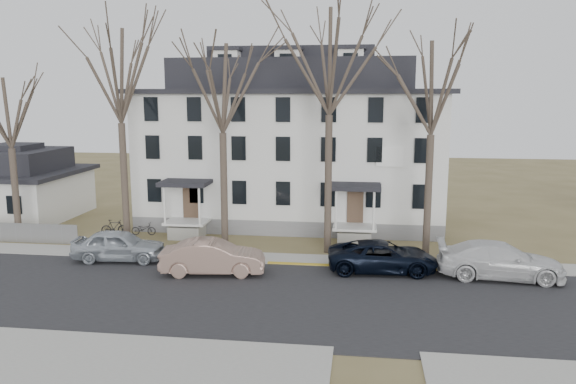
# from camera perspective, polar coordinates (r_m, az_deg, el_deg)

# --- Properties ---
(ground) EXTENTS (120.00, 120.00, 0.00)m
(ground) POSITION_cam_1_polar(r_m,az_deg,el_deg) (23.25, -0.06, -12.71)
(ground) COLOR olive
(ground) RESTS_ON ground
(main_road) EXTENTS (120.00, 10.00, 0.04)m
(main_road) POSITION_cam_1_polar(r_m,az_deg,el_deg) (25.10, 0.56, -10.96)
(main_road) COLOR #27272A
(main_road) RESTS_ON ground
(far_sidewalk) EXTENTS (120.00, 2.00, 0.08)m
(far_sidewalk) POSITION_cam_1_polar(r_m,az_deg,el_deg) (30.74, 1.93, -6.99)
(far_sidewalk) COLOR #A09F97
(far_sidewalk) RESTS_ON ground
(near_sidewalk_left) EXTENTS (20.00, 5.00, 0.08)m
(near_sidewalk_left) POSITION_cam_1_polar(r_m,az_deg,el_deg) (21.51, -24.57, -15.62)
(near_sidewalk_left) COLOR #A09F97
(near_sidewalk_left) RESTS_ON ground
(yellow_curb) EXTENTS (14.00, 0.25, 0.06)m
(yellow_curb) POSITION_cam_1_polar(r_m,az_deg,el_deg) (29.83, 11.45, -7.72)
(yellow_curb) COLOR gold
(yellow_curb) RESTS_ON ground
(boarding_house) EXTENTS (20.80, 12.36, 12.05)m
(boarding_house) POSITION_cam_1_polar(r_m,az_deg,el_deg) (39.68, 0.52, 4.79)
(boarding_house) COLOR slate
(boarding_house) RESTS_ON ground
(small_house) EXTENTS (8.70, 8.70, 5.00)m
(small_house) POSITION_cam_1_polar(r_m,az_deg,el_deg) (45.29, -25.82, 0.45)
(small_house) COLOR silver
(small_house) RESTS_ON ground
(tree_far_left) EXTENTS (8.40, 8.40, 13.72)m
(tree_far_left) POSITION_cam_1_polar(r_m,az_deg,el_deg) (34.04, -16.82, 11.88)
(tree_far_left) COLOR #473B31
(tree_far_left) RESTS_ON ground
(tree_mid_left) EXTENTS (7.80, 7.80, 12.74)m
(tree_mid_left) POSITION_cam_1_polar(r_m,az_deg,el_deg) (32.05, -6.74, 11.05)
(tree_mid_left) COLOR #473B31
(tree_mid_left) RESTS_ON ground
(tree_center) EXTENTS (9.00, 9.00, 14.70)m
(tree_center) POSITION_cam_1_polar(r_m,az_deg,el_deg) (31.19, 4.27, 13.84)
(tree_center) COLOR #473B31
(tree_center) RESTS_ON ground
(tree_mid_right) EXTENTS (7.80, 7.80, 12.74)m
(tree_mid_right) POSITION_cam_1_polar(r_m,az_deg,el_deg) (31.29, 14.53, 10.83)
(tree_mid_right) COLOR #473B31
(tree_mid_right) RESTS_ON ground
(tree_bungalow) EXTENTS (6.60, 6.60, 10.78)m
(tree_bungalow) POSITION_cam_1_polar(r_m,az_deg,el_deg) (37.42, -26.55, 7.64)
(tree_bungalow) COLOR #473B31
(tree_bungalow) RESTS_ON ground
(car_silver) EXTENTS (5.09, 2.42, 1.68)m
(car_silver) POSITION_cam_1_polar(r_m,az_deg,el_deg) (31.79, -16.79, -5.27)
(car_silver) COLOR #AAB2BA
(car_silver) RESTS_ON ground
(car_tan) EXTENTS (5.37, 2.46, 1.71)m
(car_tan) POSITION_cam_1_polar(r_m,az_deg,el_deg) (28.52, -7.64, -6.64)
(car_tan) COLOR #8F7062
(car_tan) RESTS_ON ground
(car_navy) EXTENTS (5.67, 2.83, 1.54)m
(car_navy) POSITION_cam_1_polar(r_m,az_deg,el_deg) (29.06, 9.60, -6.55)
(car_navy) COLOR black
(car_navy) RESTS_ON ground
(car_white) EXTENTS (6.16, 2.79, 1.75)m
(car_white) POSITION_cam_1_polar(r_m,az_deg,el_deg) (29.55, 20.73, -6.58)
(car_white) COLOR silver
(car_white) RESTS_ON ground
(bicycle_left) EXTENTS (1.60, 0.72, 0.82)m
(bicycle_left) POSITION_cam_1_polar(r_m,az_deg,el_deg) (37.05, -14.46, -3.70)
(bicycle_left) COLOR black
(bicycle_left) RESTS_ON ground
(bicycle_right) EXTENTS (1.74, 0.78, 1.01)m
(bicycle_right) POSITION_cam_1_polar(r_m,az_deg,el_deg) (37.52, -17.22, -3.51)
(bicycle_right) COLOR black
(bicycle_right) RESTS_ON ground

